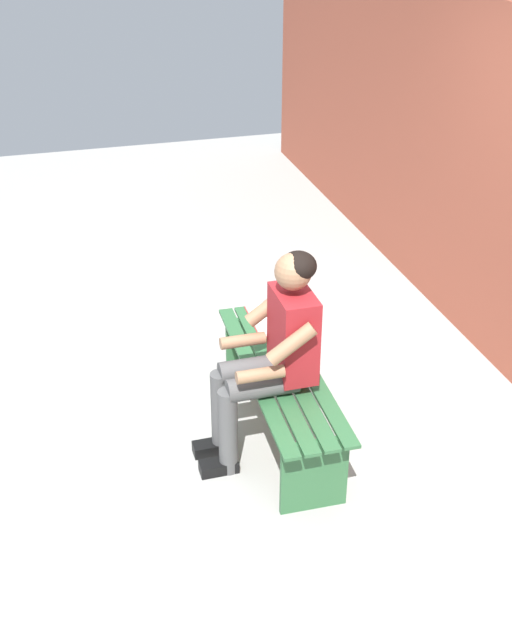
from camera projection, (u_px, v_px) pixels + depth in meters
ground_plane at (98, 374)px, 5.46m from camera, size 10.00×7.00×0.04m
bench_near at (280, 386)px, 4.68m from camera, size 1.58×0.46×0.48m
person_seated at (272, 350)px, 4.36m from camera, size 0.50×0.69×1.28m
apple at (279, 330)px, 4.92m from camera, size 0.08×0.08×0.08m
book_open at (263, 319)px, 5.10m from camera, size 0.42×0.17×0.02m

